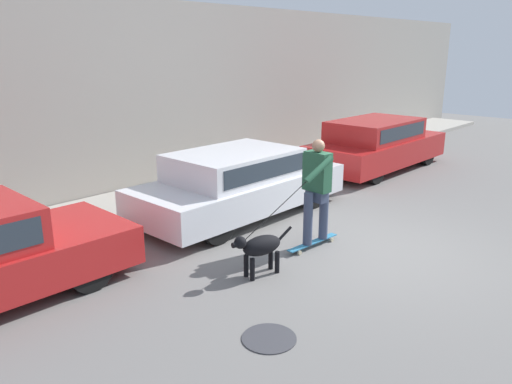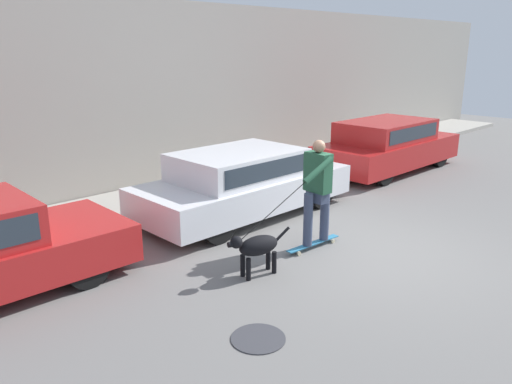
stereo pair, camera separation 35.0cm
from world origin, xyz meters
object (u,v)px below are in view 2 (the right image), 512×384
Objects in this scene: parked_car_1 at (243,183)px; parked_car_2 at (388,146)px; dog at (257,247)px; skateboarder at (317,188)px.

parked_car_2 is at bearing -0.12° from parked_car_1.
parked_car_2 is at bearing -151.05° from dog.
skateboarder is at bearing -98.59° from parked_car_1.
skateboarder is (1.41, 0.07, 0.57)m from dog.
dog is at bearing -162.67° from parked_car_2.
parked_car_2 is 1.99× the size of skateboarder.
skateboarder reaches higher than parked_car_2.
skateboarder is at bearing -165.13° from dog.
parked_car_1 is at bearing -94.50° from skateboarder.
dog is 0.45× the size of skateboarder.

